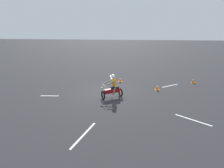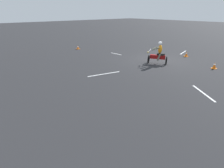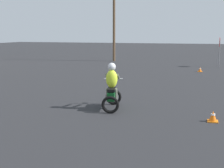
{
  "view_description": "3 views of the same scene",
  "coord_description": "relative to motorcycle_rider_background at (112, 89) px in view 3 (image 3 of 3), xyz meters",
  "views": [
    {
      "loc": [
        -1.72,
        11.94,
        4.61
      ],
      "look_at": [
        -0.5,
        0.84,
        1.0
      ],
      "focal_mm": 28.0,
      "sensor_mm": 36.0,
      "label": 1
    },
    {
      "loc": [
        -7.91,
        11.77,
        3.7
      ],
      "look_at": [
        -2.88,
        7.41,
        0.9
      ],
      "focal_mm": 28.0,
      "sensor_mm": 36.0,
      "label": 2
    },
    {
      "loc": [
        -15.67,
        10.87,
        2.72
      ],
      "look_at": [
        -5.27,
        13.99,
        0.9
      ],
      "focal_mm": 50.0,
      "sensor_mm": 36.0,
      "label": 3
    }
  ],
  "objects": [
    {
      "name": "traffic_cone_mid_left",
      "position": [
        -0.64,
        -3.42,
        -0.57
      ],
      "size": [
        0.32,
        0.32,
        0.33
      ],
      "color": "orange",
      "rests_on": "ground"
    },
    {
      "name": "stop_sign",
      "position": [
        15.22,
        -4.13,
        0.91
      ],
      "size": [
        0.7,
        0.08,
        2.3
      ],
      "color": "slate",
      "rests_on": "ground"
    },
    {
      "name": "utility_pole_near",
      "position": [
        17.84,
        5.14,
        3.4
      ],
      "size": [
        0.24,
        0.24,
        8.26
      ],
      "primitive_type": "cylinder",
      "color": "brown",
      "rests_on": "ground"
    },
    {
      "name": "motorcycle_rider_background",
      "position": [
        0.0,
        0.0,
        0.0
      ],
      "size": [
        1.56,
        0.9,
        1.66
      ],
      "rotation": [
        0.0,
        0.0,
        4.92
      ],
      "color": "black",
      "rests_on": "ground"
    },
    {
      "name": "traffic_cone_far_right",
      "position": [
        11.81,
        -2.81,
        -0.57
      ],
      "size": [
        0.32,
        0.32,
        0.32
      ],
      "color": "orange",
      "rests_on": "ground"
    }
  ]
}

